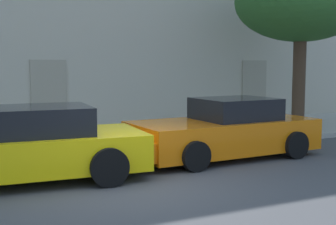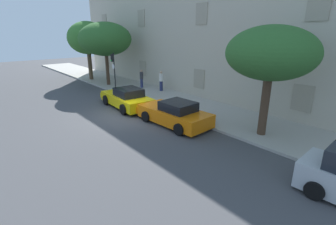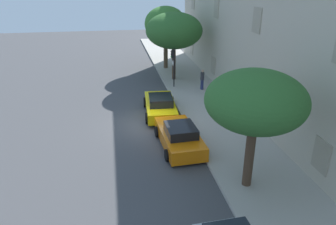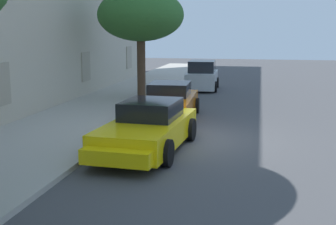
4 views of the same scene
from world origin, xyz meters
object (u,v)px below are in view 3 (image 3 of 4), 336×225
at_px(sportscar_yellow_flank, 178,135).
at_px(pedestrian_admiring, 202,79).
at_px(tree_far_end, 256,101).
at_px(sportscar_red_lead, 160,105).
at_px(tree_midblock, 166,24).
at_px(pedestrian_strolling, 217,87).
at_px(traffic_light, 173,61).
at_px(tree_near_kerb, 174,31).

height_order(sportscar_yellow_flank, pedestrian_admiring, pedestrian_admiring).
xyz_separation_m(tree_far_end, pedestrian_admiring, (-13.14, 1.58, -3.14)).
bearing_deg(sportscar_red_lead, tree_midblock, 168.45).
height_order(pedestrian_admiring, pedestrian_strolling, pedestrian_strolling).
distance_m(sportscar_yellow_flank, tree_far_end, 6.06).
bearing_deg(traffic_light, tree_near_kerb, 167.44).
bearing_deg(tree_midblock, pedestrian_strolling, 14.23).
bearing_deg(pedestrian_strolling, traffic_light, -139.59).
bearing_deg(pedestrian_admiring, sportscar_yellow_flank, -23.55).
distance_m(tree_near_kerb, pedestrian_strolling, 6.90).
xyz_separation_m(sportscar_red_lead, sportscar_yellow_flank, (4.67, 0.32, -0.03)).
xyz_separation_m(pedestrian_admiring, pedestrian_strolling, (2.21, 0.58, 0.02)).
xyz_separation_m(sportscar_yellow_flank, tree_midblock, (-16.01, 1.99, 3.90)).
height_order(tree_midblock, tree_far_end, tree_midblock).
xyz_separation_m(tree_near_kerb, pedestrian_strolling, (5.51, 2.33, -3.44)).
relative_size(sportscar_red_lead, tree_near_kerb, 0.86).
bearing_deg(pedestrian_admiring, sportscar_red_lead, -45.41).
xyz_separation_m(tree_midblock, traffic_light, (6.16, -0.42, -2.15)).
xyz_separation_m(tree_near_kerb, pedestrian_admiring, (3.30, 1.75, -3.46)).
xyz_separation_m(sportscar_yellow_flank, pedestrian_admiring, (-8.75, 3.81, 0.41)).
relative_size(tree_near_kerb, pedestrian_strolling, 3.38).
height_order(tree_far_end, pedestrian_strolling, tree_far_end).
distance_m(tree_near_kerb, pedestrian_admiring, 5.09).
xyz_separation_m(traffic_light, pedestrian_strolling, (3.31, 2.82, -1.32)).
distance_m(tree_near_kerb, tree_midblock, 3.96).
bearing_deg(sportscar_red_lead, pedestrian_strolling, 111.63).
bearing_deg(traffic_light, tree_far_end, 2.64).
xyz_separation_m(tree_far_end, traffic_light, (-14.24, -0.66, -1.79)).
xyz_separation_m(sportscar_red_lead, pedestrian_admiring, (-4.08, 4.14, 0.38)).
relative_size(tree_near_kerb, tree_midblock, 0.97).
bearing_deg(traffic_light, pedestrian_admiring, 63.82).
bearing_deg(tree_midblock, sportscar_yellow_flank, -7.09).
height_order(sportscar_red_lead, tree_far_end, tree_far_end).
xyz_separation_m(sportscar_yellow_flank, pedestrian_strolling, (-6.54, 4.39, 0.43)).
xyz_separation_m(tree_midblock, pedestrian_admiring, (7.26, 1.82, -3.49)).
bearing_deg(traffic_light, sportscar_red_lead, -20.16).
xyz_separation_m(sportscar_red_lead, tree_far_end, (9.06, 2.56, 3.52)).
xyz_separation_m(sportscar_yellow_flank, traffic_light, (-9.85, 1.58, 1.75)).
bearing_deg(sportscar_yellow_flank, tree_near_kerb, 170.27).
height_order(sportscar_red_lead, pedestrian_admiring, pedestrian_admiring).
bearing_deg(sportscar_yellow_flank, pedestrian_strolling, 146.12).
bearing_deg(sportscar_yellow_flank, pedestrian_admiring, 156.45).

